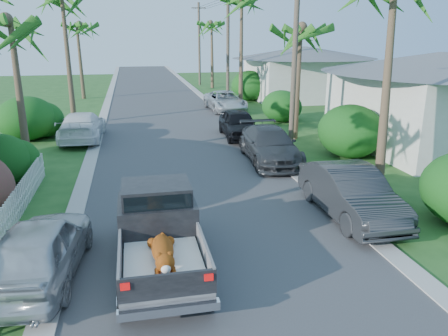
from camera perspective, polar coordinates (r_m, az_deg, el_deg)
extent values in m
plane|color=#244D1D|center=(9.70, 3.96, -18.54)|extent=(120.00, 120.00, 0.00)
cube|color=#38383A|center=(33.12, -7.94, 7.13)|extent=(8.00, 100.00, 0.02)
cube|color=#A5A39E|center=(33.11, -15.43, 6.71)|extent=(0.60, 100.00, 0.06)
cube|color=#A5A39E|center=(33.69, -0.58, 7.50)|extent=(0.60, 100.00, 0.06)
cylinder|color=black|center=(9.57, -12.80, -16.76)|extent=(0.28, 0.76, 0.76)
cylinder|color=black|center=(9.65, -2.27, -15.98)|extent=(0.28, 0.76, 0.76)
cylinder|color=black|center=(12.41, -12.72, -8.46)|extent=(0.28, 0.76, 0.76)
cylinder|color=black|center=(12.48, -4.83, -7.94)|extent=(0.28, 0.76, 0.76)
cube|color=gray|center=(10.00, -7.87, -13.25)|extent=(1.90, 2.40, 0.24)
cube|color=gray|center=(9.82, -13.43, -11.67)|extent=(0.06, 2.40, 0.55)
cube|color=gray|center=(9.90, -2.55, -10.91)|extent=(0.06, 2.40, 0.55)
cube|color=black|center=(8.81, -7.36, -15.02)|extent=(1.92, 0.08, 0.52)
cube|color=silver|center=(8.92, -7.16, -17.91)|extent=(1.98, 0.18, 0.18)
cube|color=red|center=(8.70, -12.80, -14.87)|extent=(0.18, 0.05, 0.14)
cube|color=red|center=(8.79, -2.00, -14.07)|extent=(0.18, 0.05, 0.14)
cube|color=black|center=(11.46, -8.68, -6.77)|extent=(1.94, 1.65, 1.10)
cube|color=black|center=(11.18, -8.84, -3.34)|extent=(1.70, 1.35, 0.55)
cube|color=black|center=(10.57, -8.61, -4.74)|extent=(1.60, 0.05, 0.45)
cube|color=black|center=(12.67, -9.01, -5.13)|extent=(1.94, 1.20, 0.80)
cube|color=white|center=(9.90, -7.92, -12.25)|extent=(1.70, 2.10, 0.16)
ellipsoid|color=orange|center=(9.85, -8.04, -10.45)|extent=(0.48, 1.25, 0.43)
sphere|color=orange|center=(9.15, -7.70, -12.14)|extent=(0.40, 0.40, 0.40)
ellipsoid|color=white|center=(9.89, -8.01, -10.96)|extent=(0.32, 0.86, 0.18)
imported|color=#282A2C|center=(14.48, 16.20, -3.16)|extent=(1.71, 4.87, 1.60)
imported|color=#303336|center=(20.12, 5.98, 2.96)|extent=(2.40, 5.37, 1.53)
imported|color=black|center=(24.80, 1.94, 5.76)|extent=(1.99, 4.61, 1.55)
imported|color=silver|center=(33.65, 0.16, 8.71)|extent=(2.71, 5.43, 1.48)
imported|color=#B8BBC0|center=(11.37, -22.91, -9.75)|extent=(2.25, 4.67, 1.54)
imported|color=white|center=(25.35, -18.02, 5.18)|extent=(2.35, 5.44, 1.56)
cone|color=brown|center=(20.24, -25.11, 8.28)|extent=(0.36, 0.61, 6.21)
cone|color=brown|center=(29.84, -19.67, 12.97)|extent=(0.36, 0.36, 8.00)
cone|color=brown|center=(41.85, -18.24, 12.98)|extent=(0.36, 0.75, 6.51)
cone|color=brown|center=(16.14, 20.41, 9.30)|extent=(0.36, 0.73, 7.51)
cone|color=brown|center=(24.38, 9.57, 10.63)|extent=(0.36, 0.54, 6.01)
cone|color=brown|center=(34.64, 2.25, 14.52)|extent=(0.36, 0.36, 8.20)
cone|color=brown|center=(48.41, -1.58, 14.43)|extent=(0.36, 0.63, 6.81)
ellipsoid|color=#124012|center=(26.57, -24.40, 5.94)|extent=(3.20, 3.52, 2.40)
ellipsoid|color=#124012|center=(21.56, 16.18, 4.65)|extent=(3.00, 3.30, 2.50)
ellipsoid|color=#124012|center=(29.59, 7.51, 8.01)|extent=(2.60, 2.86, 2.10)
ellipsoid|color=#124012|center=(39.18, 3.35, 10.70)|extent=(3.20, 3.52, 2.60)
cube|color=white|center=(14.53, -26.14, -5.49)|extent=(0.10, 11.00, 1.00)
cube|color=silver|center=(25.09, 25.87, 6.81)|extent=(8.00, 9.00, 3.80)
cone|color=#595B60|center=(24.84, 26.60, 12.24)|extent=(6.48, 6.48, 1.00)
cube|color=silver|center=(40.72, 10.30, 11.41)|extent=(9.00, 8.00, 3.60)
cone|color=#595B60|center=(40.57, 10.48, 14.64)|extent=(6.48, 6.48, 1.00)
cylinder|color=brown|center=(22.04, 9.20, 13.90)|extent=(0.26, 0.26, 9.00)
cylinder|color=brown|center=(36.44, 0.51, 15.29)|extent=(0.26, 0.26, 9.00)
cylinder|color=brown|center=(51.18, -3.25, 15.78)|extent=(0.26, 0.26, 9.00)
cube|color=brown|center=(51.24, -3.33, 20.15)|extent=(1.60, 0.10, 0.10)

